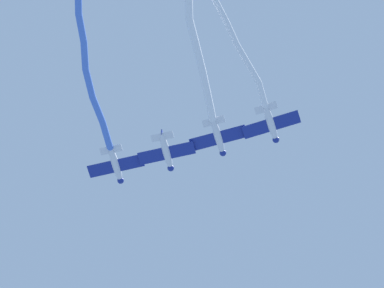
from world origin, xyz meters
The scene contains 7 objects.
airplane_lead centered at (-0.87, 7.51, 88.01)m, with size 5.37×6.85×1.76m.
smoke_trail_lead centered at (13.77, 13.42, 89.34)m, with size 26.10×9.03×3.06m.
airplane_left_wing centered at (2.52, 1.93, 88.31)m, with size 5.46×6.76×1.76m.
smoke_trail_left_wing centered at (13.32, 9.84, 88.40)m, with size 17.69×14.77×1.37m.
airplane_right_wing centered at (5.90, -3.66, 88.01)m, with size 5.57×6.64×1.76m.
airplane_slot centered at (9.29, -9.23, 88.31)m, with size 5.55×6.66×1.76m.
smoke_trail_slot centered at (20.54, -0.78, 88.63)m, with size 18.44×15.74×1.52m.
Camera 1 is at (29.10, 26.60, 5.14)m, focal length 70.45 mm.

